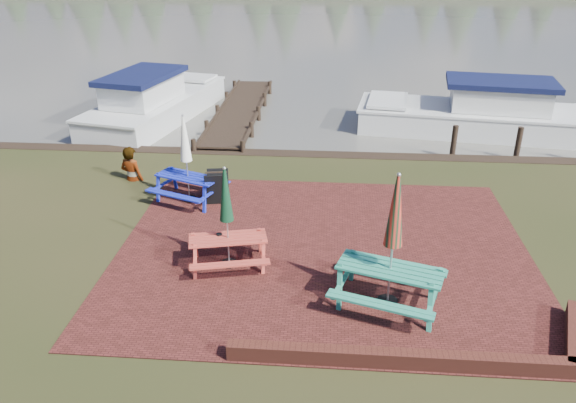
# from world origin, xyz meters

# --- Properties ---
(ground) EXTENTS (120.00, 120.00, 0.00)m
(ground) POSITION_xyz_m (0.00, 0.00, 0.00)
(ground) COLOR black
(ground) RESTS_ON ground
(paving) EXTENTS (9.00, 7.50, 0.02)m
(paving) POSITION_xyz_m (0.00, 1.00, 0.01)
(paving) COLOR #3A1612
(paving) RESTS_ON ground
(brick_wall) EXTENTS (6.21, 1.79, 0.30)m
(brick_wall) POSITION_xyz_m (2.15, -2.42, 0.15)
(brick_wall) COLOR #4C1E16
(brick_wall) RESTS_ON ground
(water) EXTENTS (120.00, 60.00, 0.02)m
(water) POSITION_xyz_m (0.00, 37.00, 0.00)
(water) COLOR #4B4840
(water) RESTS_ON ground
(picnic_table_teal) EXTENTS (2.34, 2.21, 2.66)m
(picnic_table_teal) POSITION_xyz_m (1.25, -0.91, 0.93)
(picnic_table_teal) COLOR #288269
(picnic_table_teal) RESTS_ON ground
(picnic_table_red) EXTENTS (1.87, 1.74, 2.22)m
(picnic_table_red) POSITION_xyz_m (-1.97, 0.22, 0.78)
(picnic_table_red) COLOR #B43B2E
(picnic_table_red) RESTS_ON ground
(picnic_table_blue) EXTENTS (2.09, 1.99, 2.31)m
(picnic_table_blue) POSITION_xyz_m (-3.56, 3.31, 0.81)
(picnic_table_blue) COLOR #1623A7
(picnic_table_blue) RESTS_ON ground
(chalkboard) EXTENTS (0.57, 0.59, 0.88)m
(chalkboard) POSITION_xyz_m (-2.79, 3.19, 0.46)
(chalkboard) COLOR black
(chalkboard) RESTS_ON ground
(jetty) EXTENTS (1.76, 9.08, 1.00)m
(jetty) POSITION_xyz_m (-3.50, 11.28, 0.11)
(jetty) COLOR black
(jetty) RESTS_ON ground
(boat_jetty) EXTENTS (4.11, 7.88, 2.18)m
(boat_jetty) POSITION_xyz_m (-6.68, 10.76, 0.45)
(boat_jetty) COLOR beige
(boat_jetty) RESTS_ON ground
(boat_near) EXTENTS (8.18, 3.81, 2.13)m
(boat_near) POSITION_xyz_m (5.23, 10.28, 0.44)
(boat_near) COLOR beige
(boat_near) RESTS_ON ground
(person) EXTENTS (0.82, 0.67, 1.95)m
(person) POSITION_xyz_m (-5.51, 4.56, 0.97)
(person) COLOR gray
(person) RESTS_ON ground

